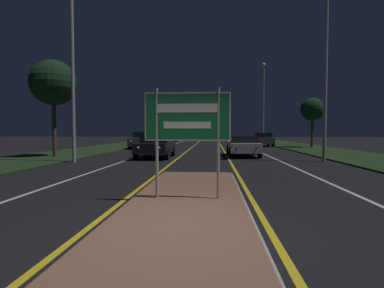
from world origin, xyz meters
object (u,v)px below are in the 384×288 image
(highway_sign, at_px, (187,121))
(streetlight_right_near, at_px, (327,22))
(car_approaching_0, at_px, (156,145))
(streetlight_left_near, at_px, (72,38))
(car_approaching_2, at_px, (169,137))
(car_receding_0, at_px, (243,145))
(car_receding_1, at_px, (262,139))
(streetlight_right_far, at_px, (263,96))
(car_approaching_1, at_px, (144,140))

(highway_sign, xyz_separation_m, streetlight_right_near, (6.46, 9.53, 5.47))
(streetlight_right_near, bearing_deg, car_approaching_0, 169.52)
(car_approaching_0, bearing_deg, streetlight_left_near, -139.20)
(car_approaching_2, bearing_deg, car_approaching_0, -83.48)
(car_receding_0, xyz_separation_m, car_approaching_2, (-8.31, 24.10, 0.07))
(streetlight_right_near, height_order, car_approaching_2, streetlight_right_near)
(car_receding_1, bearing_deg, car_receding_0, -104.49)
(streetlight_right_near, height_order, car_receding_1, streetlight_right_near)
(streetlight_left_near, height_order, car_receding_1, streetlight_left_near)
(streetlight_right_far, height_order, car_approaching_2, streetlight_right_far)
(car_approaching_1, bearing_deg, streetlight_left_near, -92.77)
(car_approaching_0, height_order, car_approaching_2, car_approaching_0)
(streetlight_left_near, distance_m, car_receding_0, 11.59)
(highway_sign, relative_size, car_receding_1, 0.60)
(streetlight_left_near, relative_size, car_approaching_2, 2.43)
(streetlight_right_near, distance_m, streetlight_right_far, 18.74)
(streetlight_right_far, distance_m, car_approaching_0, 19.87)
(streetlight_left_near, distance_m, streetlight_right_far, 23.86)
(highway_sign, height_order, car_approaching_0, highway_sign)
(highway_sign, bearing_deg, car_approaching_2, 98.94)
(highway_sign, bearing_deg, streetlight_right_far, 77.31)
(streetlight_left_near, relative_size, car_approaching_1, 2.26)
(streetlight_right_far, height_order, car_receding_1, streetlight_right_far)
(streetlight_right_near, xyz_separation_m, car_receding_1, (-0.55, 16.30, -6.54))
(streetlight_right_near, bearing_deg, streetlight_right_far, 90.33)
(highway_sign, xyz_separation_m, car_receding_0, (2.52, 12.73, -1.13))
(car_receding_1, bearing_deg, highway_sign, -102.87)
(streetlight_left_near, xyz_separation_m, streetlight_right_far, (12.86, 20.08, -0.70))
(highway_sign, bearing_deg, car_approaching_1, 105.65)
(streetlight_right_far, distance_m, car_approaching_1, 14.97)
(streetlight_right_far, bearing_deg, car_approaching_2, 144.55)
(streetlight_right_near, distance_m, car_approaching_2, 30.63)
(highway_sign, xyz_separation_m, car_approaching_2, (-5.79, 36.83, -1.05))
(streetlight_right_far, height_order, car_receding_0, streetlight_right_far)
(streetlight_left_near, bearing_deg, highway_sign, -51.20)
(highway_sign, bearing_deg, car_approaching_0, 104.31)
(streetlight_left_near, height_order, streetlight_right_far, streetlight_left_near)
(highway_sign, distance_m, streetlight_right_far, 29.14)
(highway_sign, height_order, car_receding_0, highway_sign)
(car_receding_1, xyz_separation_m, car_approaching_0, (-8.77, -14.57, 0.02))
(streetlight_left_near, height_order, car_approaching_0, streetlight_left_near)
(highway_sign, xyz_separation_m, car_approaching_0, (-2.87, 11.25, -1.05))
(streetlight_right_near, xyz_separation_m, streetlight_right_far, (-0.11, 18.66, -1.70))
(streetlight_right_near, bearing_deg, highway_sign, -124.12)
(streetlight_left_near, distance_m, car_approaching_2, 29.26)
(car_receding_1, bearing_deg, car_approaching_2, 136.73)
(car_approaching_0, bearing_deg, car_receding_1, 58.96)
(streetlight_left_near, relative_size, car_receding_0, 2.38)
(car_receding_1, bearing_deg, streetlight_left_near, -125.02)
(highway_sign, distance_m, streetlight_right_near, 12.74)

